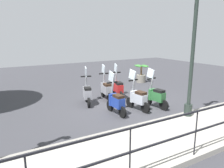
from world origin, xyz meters
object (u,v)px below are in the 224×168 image
(scooter_near_2, at_px, (116,101))
(scooter_far_2, at_px, (87,93))
(scooter_far_0, at_px, (118,88))
(scooter_near_0, at_px, (156,96))
(scooter_near_1, at_px, (138,98))
(scooter_far_1, at_px, (106,89))
(lamp_post_near, at_px, (192,56))
(potted_palm, at_px, (141,75))

(scooter_near_2, relative_size, scooter_far_2, 1.00)
(scooter_far_0, distance_m, scooter_far_2, 1.61)
(scooter_far_2, bearing_deg, scooter_near_0, -111.98)
(scooter_near_1, bearing_deg, scooter_near_2, 79.84)
(scooter_near_1, xyz_separation_m, scooter_near_2, (0.04, 0.94, 0.00))
(scooter_near_0, bearing_deg, scooter_far_0, 9.41)
(scooter_near_1, xyz_separation_m, scooter_far_0, (1.81, -0.22, 0.00))
(scooter_far_0, xyz_separation_m, scooter_far_1, (0.03, 0.60, 0.00))
(scooter_far_1, height_order, scooter_far_2, same)
(scooter_near_2, xyz_separation_m, scooter_far_2, (1.58, 0.44, 0.00))
(scooter_near_1, bearing_deg, scooter_near_0, -106.02)
(scooter_near_1, relative_size, scooter_near_2, 1.00)
(scooter_near_2, bearing_deg, scooter_near_0, -96.26)
(lamp_post_near, relative_size, scooter_near_0, 2.92)
(scooter_far_1, bearing_deg, scooter_near_1, -160.16)
(scooter_far_2, bearing_deg, scooter_far_0, -66.74)
(lamp_post_near, height_order, scooter_near_1, lamp_post_near)
(scooter_far_1, bearing_deg, scooter_far_2, 110.79)
(scooter_near_2, xyz_separation_m, scooter_far_0, (1.77, -1.16, 0.00))
(lamp_post_near, relative_size, scooter_near_2, 2.92)
(scooter_near_1, xyz_separation_m, scooter_far_1, (1.84, 0.38, 0.00))
(potted_palm, bearing_deg, scooter_far_2, 117.14)
(lamp_post_near, relative_size, potted_palm, 4.23)
(scooter_near_0, relative_size, scooter_near_1, 1.00)
(potted_palm, bearing_deg, scooter_near_0, 149.58)
(potted_palm, relative_size, scooter_near_2, 0.69)
(potted_palm, xyz_separation_m, scooter_far_1, (-2.12, 3.57, 0.04))
(lamp_post_near, distance_m, scooter_near_0, 2.25)
(scooter_far_0, bearing_deg, scooter_near_0, -150.73)
(lamp_post_near, xyz_separation_m, scooter_far_1, (3.47, 1.27, -1.66))
(potted_palm, height_order, scooter_near_1, scooter_near_1)
(scooter_far_0, distance_m, scooter_far_1, 0.60)
(potted_palm, distance_m, scooter_near_2, 5.70)
(scooter_near_2, bearing_deg, scooter_far_0, -34.56)
(lamp_post_near, relative_size, scooter_far_1, 2.92)
(scooter_near_0, height_order, scooter_near_2, same)
(scooter_near_1, xyz_separation_m, scooter_far_2, (1.61, 1.38, 0.00))
(lamp_post_near, height_order, scooter_near_2, lamp_post_near)
(potted_palm, relative_size, scooter_far_0, 0.69)
(potted_palm, distance_m, scooter_near_1, 5.08)
(scooter_near_2, bearing_deg, lamp_post_near, -133.63)
(potted_palm, bearing_deg, scooter_near_2, 133.50)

